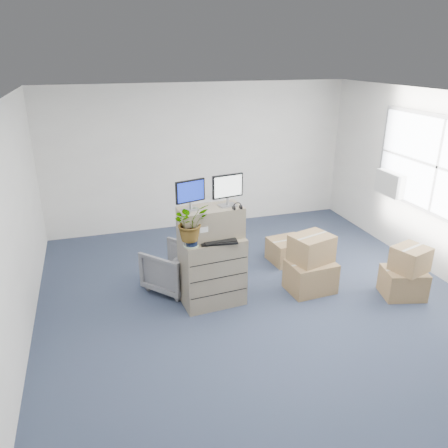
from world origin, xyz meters
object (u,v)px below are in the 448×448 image
(potted_plant, at_px, (191,227))
(filing_cabinet_lower, at_px, (212,271))
(monitor_right, at_px, (228,188))
(office_chair, at_px, (173,266))
(monitor_left, at_px, (190,193))
(keyboard, at_px, (219,242))
(water_bottle, at_px, (213,227))

(potted_plant, bearing_deg, filing_cabinet_lower, 25.92)
(monitor_right, distance_m, office_chair, 1.55)
(office_chair, bearing_deg, monitor_left, 67.98)
(keyboard, bearing_deg, water_bottle, 100.81)
(monitor_right, bearing_deg, water_bottle, 160.65)
(monitor_right, bearing_deg, office_chair, 133.18)
(monitor_right, bearing_deg, filing_cabinet_lower, 179.96)
(office_chair, bearing_deg, filing_cabinet_lower, 88.63)
(office_chair, bearing_deg, water_bottle, 94.55)
(filing_cabinet_lower, bearing_deg, office_chair, 124.57)
(filing_cabinet_lower, relative_size, monitor_right, 2.25)
(filing_cabinet_lower, distance_m, potted_plant, 0.84)
(keyboard, relative_size, water_bottle, 1.85)
(filing_cabinet_lower, relative_size, office_chair, 1.36)
(monitor_left, bearing_deg, water_bottle, -5.12)
(keyboard, height_order, office_chair, keyboard)
(water_bottle, distance_m, potted_plant, 0.45)
(monitor_left, bearing_deg, monitor_right, -12.79)
(keyboard, bearing_deg, monitor_left, 157.18)
(monitor_left, distance_m, potted_plant, 0.42)
(monitor_left, height_order, keyboard, monitor_left)
(water_bottle, bearing_deg, office_chair, 135.15)
(office_chair, bearing_deg, monitor_right, 102.33)
(filing_cabinet_lower, bearing_deg, water_bottle, 61.90)
(potted_plant, relative_size, office_chair, 0.81)
(monitor_right, height_order, potted_plant, monitor_right)
(monitor_left, relative_size, potted_plant, 0.69)
(filing_cabinet_lower, xyz_separation_m, water_bottle, (0.03, 0.07, 0.62))
(water_bottle, relative_size, office_chair, 0.36)
(filing_cabinet_lower, distance_m, monitor_left, 1.17)
(monitor_right, height_order, water_bottle, monitor_right)
(potted_plant, xyz_separation_m, office_chair, (-0.13, 0.72, -0.89))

